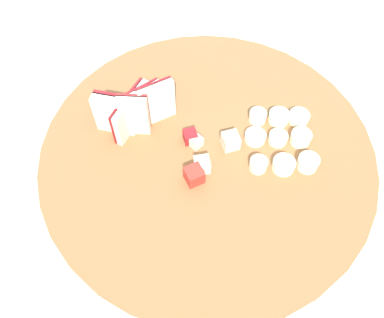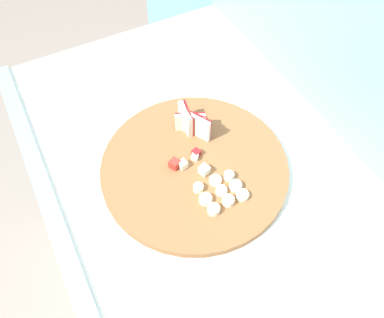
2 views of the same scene
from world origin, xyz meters
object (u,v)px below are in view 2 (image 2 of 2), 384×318
Objects in this scene: apple_wedge_fan at (191,122)px; apple_dice_pile at (189,163)px; cutting_board at (194,167)px; banana_slice_rows at (221,193)px.

apple_dice_pile is at bearing -30.08° from apple_wedge_fan.
banana_slice_rows is at bearing 8.62° from cutting_board.
cutting_board is at bearing -171.38° from banana_slice_rows.
apple_wedge_fan is 0.11m from apple_dice_pile.
apple_wedge_fan is at bearing 156.15° from cutting_board.
cutting_board is at bearing 70.17° from apple_dice_pile.
cutting_board is 5.21× the size of apple_dice_pile.
cutting_board is 4.18× the size of banana_slice_rows.
apple_wedge_fan is (-0.09, 0.04, 0.04)m from cutting_board.
banana_slice_rows is (0.10, 0.03, -0.00)m from apple_dice_pile.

